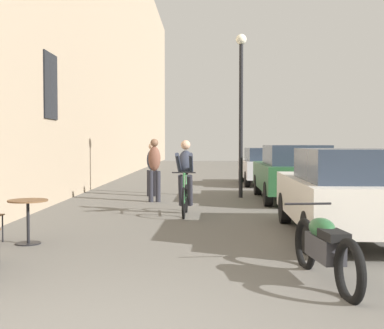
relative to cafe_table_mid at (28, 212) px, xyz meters
name	(u,v)px	position (x,y,z in m)	size (l,w,h in m)	color
building_facade_left	(84,4)	(-1.38, 9.91, 6.00)	(0.54, 68.00, 13.04)	tan
cafe_table_mid	(28,212)	(0.00, 0.00, 0.00)	(0.64, 0.64, 0.72)	black
cyclist_on_bicycle	(185,179)	(2.43, 3.52, 0.29)	(0.52, 1.76, 1.74)	black
pedestrian_near	(154,166)	(1.47, 6.04, 0.48)	(0.34, 0.24, 1.76)	#26262D
pedestrian_mid	(152,166)	(1.25, 7.61, 0.41)	(0.37, 0.28, 1.65)	#26262D
street_lamp	(241,94)	(3.96, 7.25, 2.59)	(0.32, 0.32, 4.90)	black
parked_car_nearest	(344,191)	(5.29, 0.70, 0.28)	(1.94, 4.40, 1.55)	beige
parked_car_second	(293,172)	(5.38, 6.43, 0.30)	(1.93, 4.49, 1.59)	#23512D
parked_car_third	(264,165)	(5.24, 12.22, 0.24)	(1.78, 4.13, 1.46)	#B7B7BC
parked_motorcycle	(325,248)	(4.29, -2.18, -0.12)	(0.62, 2.14, 0.92)	black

